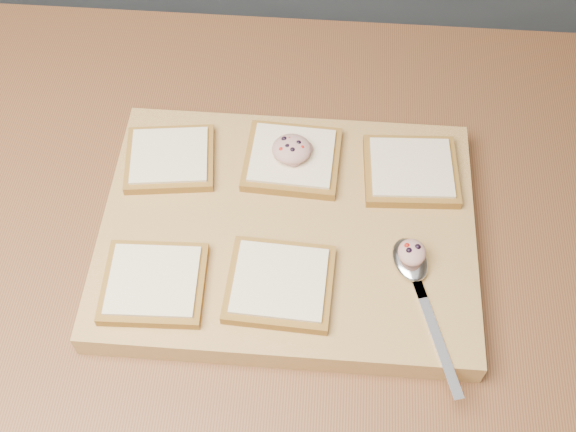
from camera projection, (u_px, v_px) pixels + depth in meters
name	position (u px, v px, depth m)	size (l,w,h in m)	color
island_counter	(204.00, 355.00, 1.31)	(2.00, 0.80, 0.90)	slate
cutting_board	(288.00, 231.00, 0.91)	(0.46, 0.35, 0.04)	tan
bread_far_left	(170.00, 158.00, 0.94)	(0.13, 0.12, 0.02)	brown
bread_far_center	(292.00, 159.00, 0.94)	(0.13, 0.12, 0.02)	brown
bread_far_right	(411.00, 170.00, 0.93)	(0.12, 0.12, 0.02)	brown
bread_near_left	(154.00, 283.00, 0.84)	(0.12, 0.11, 0.02)	brown
bread_near_center	(280.00, 283.00, 0.84)	(0.13, 0.12, 0.02)	brown
tuna_salad_dollop	(292.00, 149.00, 0.92)	(0.05, 0.05, 0.02)	tan
spoon	(414.00, 271.00, 0.85)	(0.08, 0.20, 0.01)	silver
spoon_salad	(412.00, 252.00, 0.84)	(0.03, 0.04, 0.02)	tan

